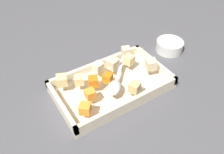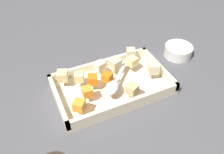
% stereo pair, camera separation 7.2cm
% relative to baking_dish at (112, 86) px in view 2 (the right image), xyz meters
% --- Properties ---
extents(ground_plane, '(4.00, 4.00, 0.00)m').
position_rel_baking_dish_xyz_m(ground_plane, '(-0.01, 0.01, -0.01)').
color(ground_plane, '#4C4C51').
extents(baking_dish, '(0.36, 0.21, 0.04)m').
position_rel_baking_dish_xyz_m(baking_dish, '(0.00, 0.00, 0.00)').
color(baking_dish, beige).
rests_on(baking_dish, ground_plane).
extents(carrot_chunk_corner_nw, '(0.03, 0.03, 0.03)m').
position_rel_baking_dish_xyz_m(carrot_chunk_corner_nw, '(0.09, 0.03, 0.04)').
color(carrot_chunk_corner_nw, orange).
rests_on(carrot_chunk_corner_nw, baking_dish).
extents(carrot_chunk_near_right, '(0.04, 0.04, 0.03)m').
position_rel_baking_dish_xyz_m(carrot_chunk_near_right, '(0.06, -0.01, 0.04)').
color(carrot_chunk_near_right, orange).
rests_on(carrot_chunk_near_right, baking_dish).
extents(carrot_chunk_rim_edge, '(0.04, 0.04, 0.03)m').
position_rel_baking_dish_xyz_m(carrot_chunk_rim_edge, '(0.13, 0.07, 0.05)').
color(carrot_chunk_rim_edge, orange).
rests_on(carrot_chunk_rim_edge, baking_dish).
extents(carrot_chunk_near_left, '(0.04, 0.04, 0.03)m').
position_rel_baking_dish_xyz_m(carrot_chunk_near_left, '(0.02, -0.00, 0.04)').
color(carrot_chunk_near_left, orange).
rests_on(carrot_chunk_near_left, baking_dish).
extents(potato_chunk_heap_top, '(0.04, 0.04, 0.03)m').
position_rel_baking_dish_xyz_m(potato_chunk_heap_top, '(0.09, -0.04, 0.04)').
color(potato_chunk_heap_top, '#E0CC89').
rests_on(potato_chunk_heap_top, baking_dish).
extents(potato_chunk_mid_right, '(0.04, 0.04, 0.03)m').
position_rel_baking_dish_xyz_m(potato_chunk_mid_right, '(-0.14, 0.02, 0.05)').
color(potato_chunk_mid_right, beige).
rests_on(potato_chunk_mid_right, baking_dish).
extents(potato_chunk_near_spoon, '(0.04, 0.04, 0.03)m').
position_rel_baking_dish_xyz_m(potato_chunk_near_spoon, '(-0.03, 0.08, 0.05)').
color(potato_chunk_near_spoon, tan).
rests_on(potato_chunk_near_spoon, baking_dish).
extents(potato_chunk_center, '(0.03, 0.03, 0.03)m').
position_rel_baking_dish_xyz_m(potato_chunk_center, '(0.02, -0.06, 0.04)').
color(potato_chunk_center, beige).
rests_on(potato_chunk_center, baking_dish).
extents(potato_chunk_mid_left, '(0.04, 0.04, 0.03)m').
position_rel_baking_dish_xyz_m(potato_chunk_mid_left, '(0.14, -0.06, 0.05)').
color(potato_chunk_mid_left, '#E0CC89').
rests_on(potato_chunk_mid_left, baking_dish).
extents(potato_chunk_under_handle, '(0.04, 0.04, 0.03)m').
position_rel_baking_dish_xyz_m(potato_chunk_under_handle, '(-0.09, -0.04, 0.05)').
color(potato_chunk_under_handle, '#E0CC89').
rests_on(potato_chunk_under_handle, baking_dish).
extents(potato_chunk_back_center, '(0.04, 0.04, 0.03)m').
position_rel_baking_dish_xyz_m(potato_chunk_back_center, '(-0.03, -0.05, 0.05)').
color(potato_chunk_back_center, beige).
rests_on(potato_chunk_back_center, baking_dish).
extents(potato_chunk_far_left, '(0.04, 0.04, 0.03)m').
position_rel_baking_dish_xyz_m(potato_chunk_far_left, '(-0.11, -0.08, 0.04)').
color(potato_chunk_far_left, beige).
rests_on(potato_chunk_far_left, baking_dish).
extents(serving_spoon, '(0.17, 0.17, 0.02)m').
position_rel_baking_dish_xyz_m(serving_spoon, '(0.01, 0.03, 0.04)').
color(serving_spoon, silver).
rests_on(serving_spoon, baking_dish).
extents(small_prep_bowl, '(0.10, 0.10, 0.04)m').
position_rel_baking_dish_xyz_m(small_prep_bowl, '(-0.30, -0.06, 0.01)').
color(small_prep_bowl, silver).
rests_on(small_prep_bowl, ground_plane).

